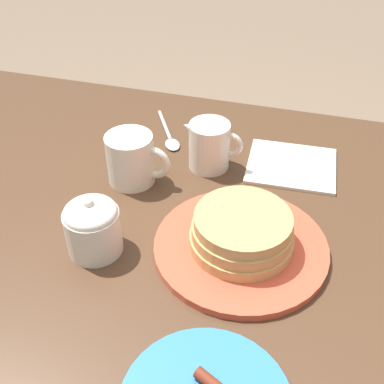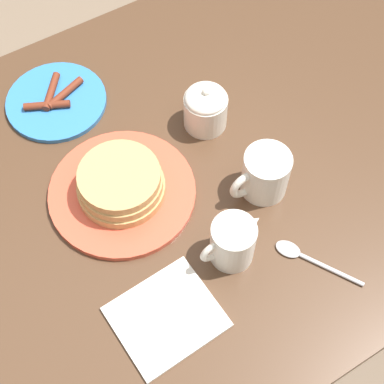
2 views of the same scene
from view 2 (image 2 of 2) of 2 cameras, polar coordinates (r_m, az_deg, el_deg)
name	(u,v)px [view 2 (image 2 of 2)]	position (r m, az deg, el deg)	size (l,w,h in m)	color
ground_plane	(167,322)	(1.69, -2.41, -12.48)	(8.00, 8.00, 0.00)	#7A6651
dining_table	(156,218)	(1.11, -3.56, -2.52)	(1.51, 0.84, 0.73)	#4C3321
pancake_plate	(121,187)	(0.99, -6.89, 0.51)	(0.25, 0.25, 0.07)	#DB5138
side_plate_bacon	(56,101)	(1.14, -13.04, 8.61)	(0.19, 0.19, 0.02)	#337AC6
coffee_mug	(264,174)	(0.98, 7.01, 1.74)	(0.11, 0.08, 0.09)	silver
creamer_pitcher	(233,241)	(0.92, 3.99, -4.80)	(0.11, 0.07, 0.09)	silver
sugar_bowl	(206,108)	(1.06, 1.32, 8.18)	(0.08, 0.08, 0.09)	silver
napkin	(166,317)	(0.91, -2.50, -12.00)	(0.16, 0.14, 0.01)	silver
spoon	(303,256)	(0.97, 10.74, -6.14)	(0.09, 0.14, 0.01)	silver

